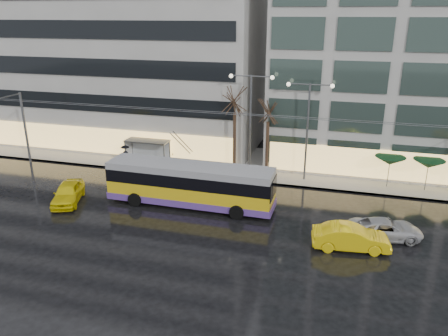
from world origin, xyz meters
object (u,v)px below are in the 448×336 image
at_px(bus_shelter, 145,146).
at_px(taxi_a, 68,193).
at_px(street_lamp_near, 251,111).
at_px(trolleybus, 190,186).

height_order(bus_shelter, taxi_a, bus_shelter).
xyz_separation_m(street_lamp_near, taxi_a, (-12.45, -9.80, -5.20)).
bearing_deg(taxi_a, bus_shelter, 57.74).
height_order(street_lamp_near, taxi_a, street_lamp_near).
relative_size(bus_shelter, street_lamp_near, 0.47).
xyz_separation_m(trolleybus, street_lamp_near, (2.98, 7.72, 4.36)).
relative_size(bus_shelter, taxi_a, 0.90).
relative_size(trolleybus, street_lamp_near, 1.44).
distance_m(trolleybus, street_lamp_near, 9.36).
distance_m(bus_shelter, street_lamp_near, 11.14).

